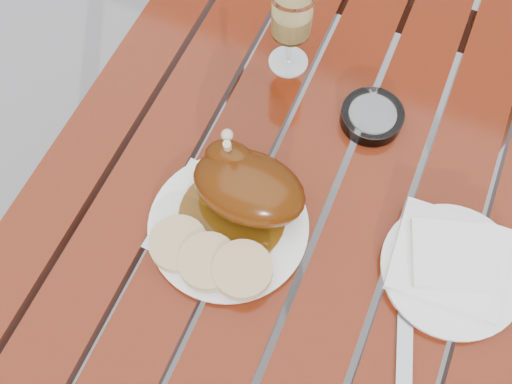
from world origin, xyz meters
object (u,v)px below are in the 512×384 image
dinner_plate (229,226)px  side_plate (451,271)px  table (277,283)px  ashtray (372,117)px  wine_glass (291,30)px

dinner_plate → side_plate: bearing=10.9°
table → side_plate: size_ratio=5.73×
dinner_plate → side_plate: side_plate is taller
dinner_plate → ashtray: 0.31m
side_plate → ashtray: ashtray is taller
dinner_plate → wine_glass: size_ratio=1.48×
wine_glass → dinner_plate: bearing=-84.2°
ashtray → wine_glass: bearing=160.6°
table → wine_glass: 0.54m
ashtray → side_plate: bearing=-47.5°
wine_glass → side_plate: bearing=-36.5°
table → side_plate: bearing=1.3°
wine_glass → side_plate: size_ratio=0.79×
side_plate → table: bearing=-178.7°
table → side_plate: (0.26, 0.01, 0.38)m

